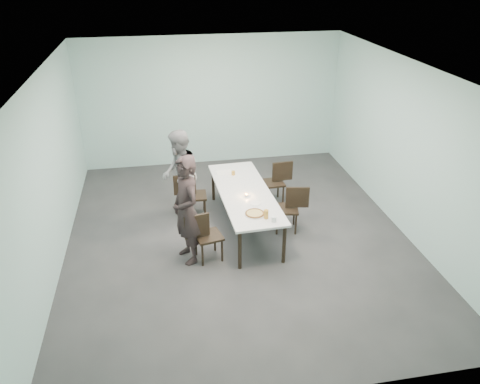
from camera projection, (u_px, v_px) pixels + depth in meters
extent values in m
plane|color=#333335|center=(238.00, 236.00, 8.47)|extent=(7.00, 7.00, 0.00)
cube|color=#A9D5D1|center=(211.00, 101.00, 10.85)|extent=(6.00, 0.02, 3.00)
cube|color=#A9D5D1|center=(298.00, 294.00, 4.72)|extent=(6.00, 0.02, 3.00)
cube|color=#A9D5D1|center=(49.00, 174.00, 7.31)|extent=(0.02, 7.00, 3.00)
cube|color=#A9D5D1|center=(405.00, 148.00, 8.26)|extent=(0.02, 7.00, 3.00)
cube|color=white|center=(238.00, 69.00, 7.10)|extent=(6.00, 7.00, 0.02)
cube|color=white|center=(245.00, 193.00, 8.41)|extent=(1.02, 2.64, 0.04)
cylinder|color=black|center=(240.00, 250.00, 7.45)|extent=(0.06, 0.06, 0.71)
cylinder|color=black|center=(213.00, 184.00, 9.56)|extent=(0.06, 0.06, 0.71)
cylinder|color=black|center=(284.00, 244.00, 7.59)|extent=(0.06, 0.06, 0.71)
cylinder|color=black|center=(248.00, 181.00, 9.71)|extent=(0.06, 0.06, 0.71)
cube|color=black|center=(208.00, 236.00, 7.67)|extent=(0.50, 0.50, 0.04)
cube|color=black|center=(197.00, 226.00, 7.50)|extent=(0.42, 0.13, 0.40)
cylinder|color=black|center=(203.00, 255.00, 7.58)|extent=(0.04, 0.04, 0.41)
cylinder|color=black|center=(196.00, 245.00, 7.85)|extent=(0.04, 0.04, 0.41)
cylinder|color=black|center=(222.00, 251.00, 7.70)|extent=(0.04, 0.04, 0.41)
cylinder|color=black|center=(215.00, 240.00, 7.97)|extent=(0.04, 0.04, 0.41)
cube|color=black|center=(195.00, 196.00, 8.95)|extent=(0.44, 0.44, 0.04)
cube|color=black|center=(185.00, 185.00, 8.82)|extent=(0.42, 0.06, 0.40)
cylinder|color=black|center=(187.00, 211.00, 8.89)|extent=(0.04, 0.04, 0.41)
cylinder|color=black|center=(187.00, 202.00, 9.19)|extent=(0.04, 0.04, 0.41)
cylinder|color=black|center=(205.00, 210.00, 8.92)|extent=(0.04, 0.04, 0.41)
cylinder|color=black|center=(204.00, 201.00, 9.22)|extent=(0.04, 0.04, 0.41)
cube|color=black|center=(286.00, 209.00, 8.49)|extent=(0.49, 0.49, 0.04)
cube|color=black|center=(297.00, 197.00, 8.38)|extent=(0.42, 0.12, 0.40)
cylinder|color=black|center=(294.00, 215.00, 8.74)|extent=(0.04, 0.04, 0.41)
cylinder|color=black|center=(296.00, 224.00, 8.44)|extent=(0.04, 0.04, 0.41)
cylinder|color=black|center=(276.00, 215.00, 8.74)|extent=(0.04, 0.04, 0.41)
cylinder|color=black|center=(277.00, 224.00, 8.44)|extent=(0.04, 0.04, 0.41)
cube|color=black|center=(273.00, 183.00, 9.45)|extent=(0.44, 0.44, 0.04)
cube|color=black|center=(282.00, 171.00, 9.38)|extent=(0.42, 0.06, 0.40)
cylinder|color=black|center=(278.00, 188.00, 9.74)|extent=(0.04, 0.04, 0.41)
cylinder|color=black|center=(283.00, 196.00, 9.44)|extent=(0.04, 0.04, 0.41)
cylinder|color=black|center=(262.00, 190.00, 9.67)|extent=(0.04, 0.04, 0.41)
cylinder|color=black|center=(267.00, 197.00, 9.37)|extent=(0.04, 0.04, 0.41)
imported|color=black|center=(186.00, 210.00, 7.44)|extent=(0.63, 0.78, 1.84)
imported|color=gray|center=(180.00, 175.00, 8.77)|extent=(0.67, 0.85, 1.72)
cylinder|color=white|center=(255.00, 214.00, 7.66)|extent=(0.34, 0.34, 0.01)
cylinder|color=#CFC075|center=(255.00, 213.00, 7.66)|extent=(0.30, 0.30, 0.01)
torus|color=brown|center=(255.00, 213.00, 7.66)|extent=(0.32, 0.32, 0.03)
cylinder|color=white|center=(256.00, 203.00, 8.00)|extent=(0.18, 0.18, 0.01)
cylinder|color=#B87F28|center=(266.00, 214.00, 7.52)|extent=(0.08, 0.08, 0.15)
cylinder|color=silver|center=(274.00, 219.00, 7.45)|extent=(0.08, 0.08, 0.09)
cylinder|color=silver|center=(247.00, 196.00, 8.23)|extent=(0.06, 0.06, 0.03)
cylinder|color=orange|center=(247.00, 194.00, 8.21)|extent=(0.04, 0.04, 0.01)
cylinder|color=#B87F28|center=(233.00, 173.00, 9.01)|extent=(0.07, 0.07, 0.08)
cube|color=silver|center=(224.00, 172.00, 9.13)|extent=(0.31, 0.23, 0.01)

